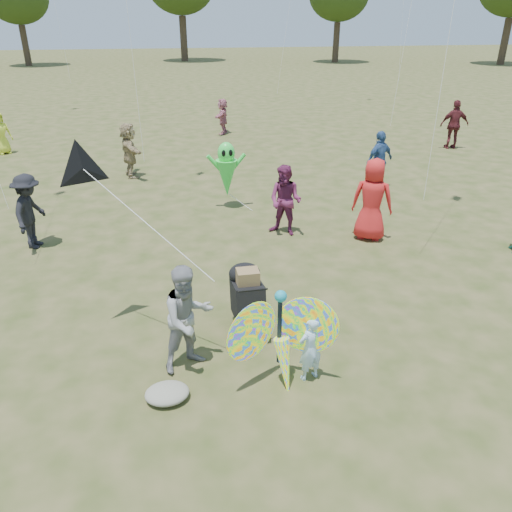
# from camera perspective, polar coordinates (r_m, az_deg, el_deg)

# --- Properties ---
(ground) EXTENTS (160.00, 160.00, 0.00)m
(ground) POSITION_cam_1_polar(r_m,az_deg,el_deg) (7.45, 3.80, -12.52)
(ground) COLOR #51592B
(ground) RESTS_ON ground
(child_girl) EXTENTS (0.42, 0.34, 1.01)m
(child_girl) POSITION_cam_1_polar(r_m,az_deg,el_deg) (6.98, 6.23, -10.44)
(child_girl) COLOR #B3DBFD
(child_girl) RESTS_ON ground
(adult_man) EXTENTS (0.96, 0.88, 1.60)m
(adult_man) POSITION_cam_1_polar(r_m,az_deg,el_deg) (7.07, -7.76, -7.07)
(adult_man) COLOR gray
(adult_man) RESTS_ON ground
(grey_bag) EXTENTS (0.59, 0.48, 0.19)m
(grey_bag) POSITION_cam_1_polar(r_m,az_deg,el_deg) (6.96, -10.13, -15.19)
(grey_bag) COLOR gray
(grey_bag) RESTS_ON ground
(crowd_a) EXTENTS (1.08, 0.96, 1.85)m
(crowd_a) POSITION_cam_1_polar(r_m,az_deg,el_deg) (11.42, 13.15, 6.28)
(crowd_a) COLOR red
(crowd_a) RESTS_ON ground
(crowd_b) EXTENTS (0.84, 1.17, 1.64)m
(crowd_b) POSITION_cam_1_polar(r_m,az_deg,el_deg) (11.78, -24.42, 4.65)
(crowd_b) COLOR black
(crowd_b) RESTS_ON ground
(crowd_c) EXTENTS (1.08, 0.79, 1.70)m
(crowd_c) POSITION_cam_1_polar(r_m,az_deg,el_deg) (15.03, 13.90, 10.54)
(crowd_c) COLOR #32558C
(crowd_c) RESTS_ON ground
(crowd_d) EXTENTS (0.80, 1.63, 1.68)m
(crowd_d) POSITION_cam_1_polar(r_m,az_deg,el_deg) (16.30, -14.27, 11.63)
(crowd_d) COLOR #99845E
(crowd_d) RESTS_ON ground
(crowd_e) EXTENTS (1.00, 0.97, 1.63)m
(crowd_e) POSITION_cam_1_polar(r_m,az_deg,el_deg) (11.42, 3.37, 6.33)
(crowd_e) COLOR #652147
(crowd_e) RESTS_ON ground
(crowd_g) EXTENTS (0.88, 0.82, 1.51)m
(crowd_g) POSITION_cam_1_polar(r_m,az_deg,el_deg) (20.88, -27.18, 12.39)
(crowd_g) COLOR #CFE034
(crowd_g) RESTS_ON ground
(crowd_h) EXTENTS (1.12, 0.63, 1.80)m
(crowd_h) POSITION_cam_1_polar(r_m,az_deg,el_deg) (20.85, 21.73, 13.77)
(crowd_h) COLOR #521B20
(crowd_h) RESTS_ON ground
(crowd_j) EXTENTS (0.85, 1.43, 1.47)m
(crowd_j) POSITION_cam_1_polar(r_m,az_deg,el_deg) (22.15, -3.82, 15.65)
(crowd_j) COLOR #B26577
(crowd_j) RESTS_ON ground
(jogging_stroller) EXTENTS (0.53, 1.06, 1.09)m
(jogging_stroller) POSITION_cam_1_polar(r_m,az_deg,el_deg) (7.95, -1.04, -4.38)
(jogging_stroller) COLOR black
(jogging_stroller) RESTS_ON ground
(butterfly_kite) EXTENTS (1.74, 0.75, 1.65)m
(butterfly_kite) POSITION_cam_1_polar(r_m,az_deg,el_deg) (6.75, 2.94, -9.61)
(butterfly_kite) COLOR #F24126
(butterfly_kite) RESTS_ON ground
(delta_kite_rig) EXTENTS (2.16, 1.59, 1.76)m
(delta_kite_rig) POSITION_cam_1_polar(r_m,az_deg,el_deg) (7.66, -19.14, 9.36)
(delta_kite_rig) COLOR black
(delta_kite_rig) RESTS_ON ground
(alien_kite) EXTENTS (1.12, 0.69, 1.74)m
(alien_kite) POSITION_cam_1_polar(r_m,az_deg,el_deg) (13.10, -3.37, 9.60)
(alien_kite) COLOR #35E348
(alien_kite) RESTS_ON ground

